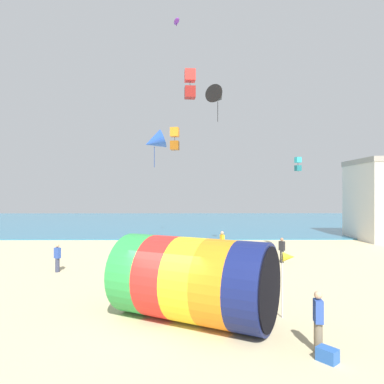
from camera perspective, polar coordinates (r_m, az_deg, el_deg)
The scene contains 15 objects.
ground_plane at distance 12.28m, azimuth -4.99°, elevation -21.71°, with size 120.00×120.00×0.00m, color #CCBA8C.
sea at distance 52.63m, azimuth -1.47°, elevation -4.95°, with size 120.00×40.00×0.10m, color teal.
giant_inflatable_tube at distance 12.41m, azimuth 0.19°, elevation -14.36°, with size 6.20×5.10×2.93m.
kite_handler at distance 10.92m, azimuth 20.29°, elevation -19.49°, with size 0.26×0.38×1.74m.
kite_orange_box at distance 22.91m, azimuth -2.90°, elevation 8.83°, with size 0.62×0.62×1.57m.
kite_cyan_box at distance 26.75m, azimuth 17.24°, elevation 4.48°, with size 0.47×0.47×1.10m.
kite_purple_parafoil at distance 30.36m, azimuth -2.59°, elevation 26.55°, with size 0.70×1.10×0.55m.
kite_red_box at distance 20.52m, azimuth -0.34°, elevation 17.54°, with size 0.65×0.65×1.72m.
kite_black_delta at distance 22.41m, azimuth 4.31°, elevation 15.59°, with size 1.66×1.70×2.24m.
kite_blue_delta at distance 18.04m, azimuth -6.30°, elevation 8.36°, with size 1.40×1.15×1.97m.
bystander_near_water at distance 23.09m, azimuth 14.75°, elevation -9.33°, with size 0.41×0.41×1.60m.
bystander_mid_beach at distance 25.24m, azimuth 5.05°, elevation -8.41°, with size 0.33×0.41×1.70m.
bystander_far_left at distance 21.20m, azimuth -21.52°, elevation -10.14°, with size 0.42×0.38×1.62m.
beach_flag at distance 13.04m, azimuth 15.67°, elevation -10.78°, with size 0.47×0.36×2.38m.
cooler_box at distance 10.76m, azimuth 21.64°, elevation -23.90°, with size 0.52×0.36×0.36m, color #2659B2.
Camera 1 is at (0.89, -11.38, 4.53)m, focal length 32.00 mm.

